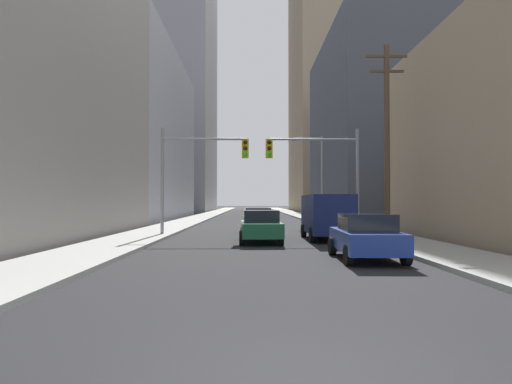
% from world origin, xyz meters
% --- Properties ---
extents(sidewalk_left, '(3.08, 160.00, 0.15)m').
position_xyz_m(sidewalk_left, '(-6.38, 50.00, 0.07)').
color(sidewalk_left, '#9E9E99').
rests_on(sidewalk_left, ground).
extents(sidewalk_right, '(3.08, 160.00, 0.15)m').
position_xyz_m(sidewalk_right, '(6.38, 50.00, 0.07)').
color(sidewalk_right, '#9E9E99').
rests_on(sidewalk_right, ground).
extents(cargo_van_navy, '(2.16, 5.23, 2.26)m').
position_xyz_m(cargo_van_navy, '(3.29, 18.08, 1.29)').
color(cargo_van_navy, '#141E4C').
rests_on(cargo_van_navy, ground).
extents(sedan_blue, '(1.95, 4.26, 1.52)m').
position_xyz_m(sedan_blue, '(3.24, 10.19, 0.77)').
color(sedan_blue, navy).
rests_on(sedan_blue, ground).
extents(sedan_green, '(1.95, 4.25, 1.52)m').
position_xyz_m(sedan_green, '(-0.07, 16.51, 0.77)').
color(sedan_green, '#195938').
rests_on(sedan_green, ground).
extents(sedan_beige, '(1.95, 4.26, 1.52)m').
position_xyz_m(sedan_beige, '(-0.09, 24.21, 0.77)').
color(sedan_beige, '#C6B793').
rests_on(sedan_beige, ground).
extents(traffic_signal_near_left, '(4.88, 0.44, 6.00)m').
position_xyz_m(traffic_signal_near_left, '(-3.32, 20.42, 4.09)').
color(traffic_signal_near_left, gray).
rests_on(traffic_signal_near_left, ground).
extents(traffic_signal_near_right, '(5.22, 0.44, 6.00)m').
position_xyz_m(traffic_signal_near_right, '(3.16, 20.42, 4.11)').
color(traffic_signal_near_right, gray).
rests_on(traffic_signal_near_right, ground).
extents(utility_pole_right, '(2.20, 0.28, 10.24)m').
position_xyz_m(utility_pole_right, '(6.68, 19.07, 5.40)').
color(utility_pole_right, brown).
rests_on(utility_pole_right, ground).
extents(street_lamp_right, '(2.74, 0.32, 7.50)m').
position_xyz_m(street_lamp_right, '(5.08, 33.57, 4.58)').
color(street_lamp_right, gray).
rests_on(street_lamp_right, ground).
extents(building_left_mid_office, '(18.53, 29.92, 18.24)m').
position_xyz_m(building_left_mid_office, '(-17.82, 44.88, 9.12)').
color(building_left_mid_office, '#93939E').
rests_on(building_left_mid_office, ground).
extents(building_left_far_tower, '(24.64, 28.21, 66.26)m').
position_xyz_m(building_left_far_tower, '(-20.54, 87.02, 33.13)').
color(building_left_far_tower, '#93939E').
rests_on(building_left_far_tower, ground).
extents(building_right_mid_block, '(25.38, 26.38, 21.86)m').
position_xyz_m(building_right_mid_block, '(21.35, 50.81, 10.93)').
color(building_right_mid_block, '#4C515B').
rests_on(building_right_mid_block, ground).
extents(building_right_far_highrise, '(22.23, 29.16, 58.23)m').
position_xyz_m(building_right_far_highrise, '(19.88, 88.87, 29.12)').
color(building_right_far_highrise, tan).
rests_on(building_right_far_highrise, ground).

